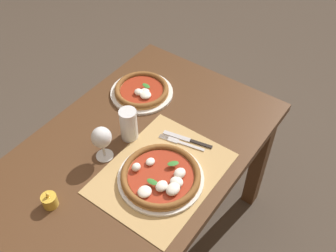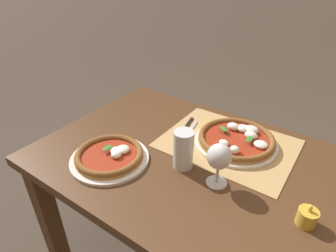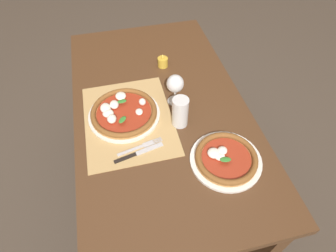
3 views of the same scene
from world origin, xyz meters
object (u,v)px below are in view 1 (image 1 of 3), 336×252
at_px(wine_glass, 102,139).
at_px(fork, 181,143).
at_px(pizza_near, 161,177).
at_px(votive_candle, 50,201).
at_px(pizza_far, 142,91).
at_px(pint_glass, 129,125).
at_px(knife, 187,140).

xyz_separation_m(wine_glass, fork, (0.23, -0.21, -0.10)).
xyz_separation_m(pizza_near, votive_candle, (-0.32, 0.26, 0.00)).
xyz_separation_m(pizza_far, pint_glass, (-0.24, -0.13, 0.05)).
xyz_separation_m(pizza_near, pizza_far, (0.34, 0.37, -0.00)).
relative_size(wine_glass, pint_glass, 1.07).
xyz_separation_m(pint_glass, knife, (0.12, -0.21, -0.06)).
bearing_deg(fork, wine_glass, 138.05).
bearing_deg(fork, votive_candle, 157.34).
height_order(fork, votive_candle, votive_candle).
bearing_deg(knife, pint_glass, 120.54).
xyz_separation_m(fork, votive_candle, (-0.51, 0.21, 0.02)).
height_order(wine_glass, votive_candle, wine_glass).
bearing_deg(fork, knife, -20.13).
distance_m(fork, votive_candle, 0.56).
bearing_deg(fork, pint_glass, 115.31).
relative_size(fork, votive_candle, 2.77).
distance_m(pint_glass, votive_candle, 0.42).
bearing_deg(pizza_near, pint_glass, 66.58).
height_order(pizza_near, knife, pizza_near).
distance_m(pizza_near, fork, 0.20).
xyz_separation_m(knife, votive_candle, (-0.54, 0.23, 0.02)).
relative_size(pizza_near, votive_candle, 4.56).
bearing_deg(pizza_far, knife, -109.37).
height_order(pizza_far, fork, pizza_far).
relative_size(pizza_far, votive_candle, 4.03).
bearing_deg(pint_glass, fork, -64.69).
relative_size(wine_glass, knife, 0.73).
height_order(knife, votive_candle, votive_candle).
height_order(wine_glass, knife, wine_glass).
xyz_separation_m(pizza_far, knife, (-0.12, -0.33, -0.01)).
distance_m(pizza_near, knife, 0.23).
distance_m(pizza_far, pint_glass, 0.28).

